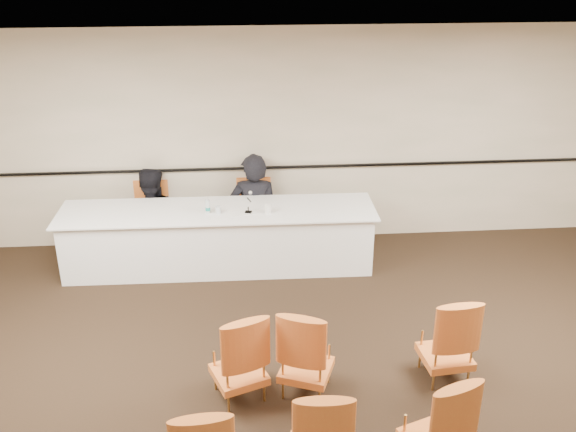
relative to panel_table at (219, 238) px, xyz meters
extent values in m
plane|color=black|center=(0.99, -3.20, -0.41)|extent=(10.00, 10.00, 0.00)
plane|color=silver|center=(0.99, -3.20, 2.59)|extent=(10.00, 10.00, 0.00)
cube|color=beige|center=(0.99, 0.80, 1.09)|extent=(10.00, 0.04, 3.00)
cube|color=black|center=(0.99, 0.76, 0.69)|extent=(9.80, 0.04, 0.03)
imported|color=black|center=(0.49, 0.58, -0.01)|extent=(0.74, 0.51, 1.93)
imported|color=black|center=(-0.94, 0.60, -0.04)|extent=(0.88, 0.74, 1.64)
cube|color=white|center=(0.30, -0.11, 0.41)|extent=(0.34, 0.29, 0.00)
cylinder|color=silver|center=(0.01, -0.12, 0.46)|extent=(0.07, 0.07, 0.10)
cylinder|color=white|center=(0.65, -0.16, 0.47)|extent=(0.11, 0.11, 0.13)
camera|label=1|loc=(0.30, -7.60, 3.70)|focal=40.00mm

